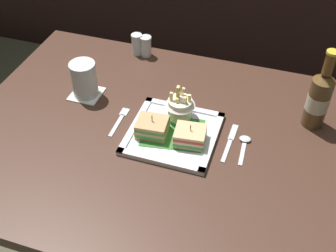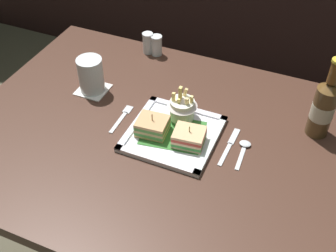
% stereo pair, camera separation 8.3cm
% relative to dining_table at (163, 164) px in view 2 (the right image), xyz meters
% --- Properties ---
extents(dining_table, '(1.24, 0.91, 0.73)m').
position_rel_dining_table_xyz_m(dining_table, '(0.00, 0.00, 0.00)').
color(dining_table, '#452A1F').
rests_on(dining_table, ground_plane).
extents(square_plate, '(0.26, 0.26, 0.02)m').
position_rel_dining_table_xyz_m(square_plate, '(0.03, 0.01, 0.13)').
color(square_plate, white).
rests_on(square_plate, dining_table).
extents(sandwich_half_left, '(0.10, 0.09, 0.07)m').
position_rel_dining_table_xyz_m(sandwich_half_left, '(-0.03, -0.01, 0.16)').
color(sandwich_half_left, tan).
rests_on(sandwich_half_left, square_plate).
extents(sandwich_half_right, '(0.10, 0.09, 0.07)m').
position_rel_dining_table_xyz_m(sandwich_half_right, '(0.09, -0.01, 0.16)').
color(sandwich_half_right, '#D5B683').
rests_on(sandwich_half_right, square_plate).
extents(fries_cup, '(0.09, 0.09, 0.12)m').
position_rel_dining_table_xyz_m(fries_cup, '(0.03, 0.09, 0.18)').
color(fries_cup, white).
rests_on(fries_cup, square_plate).
extents(beer_bottle, '(0.07, 0.07, 0.26)m').
position_rel_dining_table_xyz_m(beer_bottle, '(0.42, 0.20, 0.22)').
color(beer_bottle, brown).
rests_on(beer_bottle, dining_table).
extents(drink_coaster, '(0.10, 0.10, 0.00)m').
position_rel_dining_table_xyz_m(drink_coaster, '(-0.31, 0.11, 0.13)').
color(drink_coaster, white).
rests_on(drink_coaster, dining_table).
extents(water_glass, '(0.08, 0.08, 0.12)m').
position_rel_dining_table_xyz_m(water_glass, '(-0.31, 0.11, 0.18)').
color(water_glass, silver).
rests_on(water_glass, dining_table).
extents(fork, '(0.02, 0.14, 0.00)m').
position_rel_dining_table_xyz_m(fork, '(-0.15, 0.02, 0.12)').
color(fork, silver).
rests_on(fork, dining_table).
extents(knife, '(0.02, 0.17, 0.00)m').
position_rel_dining_table_xyz_m(knife, '(0.20, 0.04, 0.12)').
color(knife, silver).
rests_on(knife, dining_table).
extents(spoon, '(0.04, 0.12, 0.01)m').
position_rel_dining_table_xyz_m(spoon, '(0.24, 0.04, 0.13)').
color(spoon, silver).
rests_on(spoon, dining_table).
extents(salt_shaker, '(0.04, 0.04, 0.08)m').
position_rel_dining_table_xyz_m(salt_shaker, '(-0.24, 0.40, 0.16)').
color(salt_shaker, silver).
rests_on(salt_shaker, dining_table).
extents(pepper_shaker, '(0.04, 0.04, 0.08)m').
position_rel_dining_table_xyz_m(pepper_shaker, '(-0.20, 0.40, 0.16)').
color(pepper_shaker, silver).
rests_on(pepper_shaker, dining_table).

